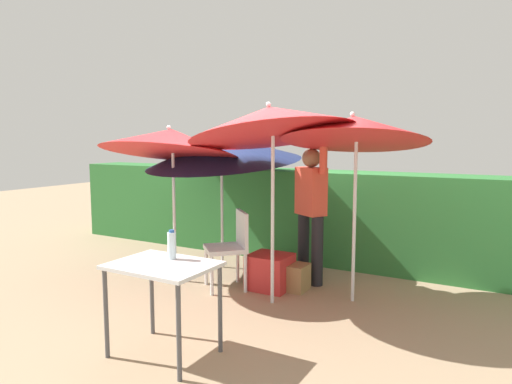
# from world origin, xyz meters

# --- Properties ---
(ground_plane) EXTENTS (24.00, 24.00, 0.00)m
(ground_plane) POSITION_xyz_m (0.00, 0.00, 0.00)
(ground_plane) COLOR #9E8466
(hedge_row) EXTENTS (8.00, 0.70, 1.27)m
(hedge_row) POSITION_xyz_m (0.00, 1.71, 0.63)
(hedge_row) COLOR #2D7033
(hedge_row) RESTS_ON ground_plane
(umbrella_rainbow) EXTENTS (1.52, 1.53, 2.09)m
(umbrella_rainbow) POSITION_xyz_m (1.15, 0.31, 1.81)
(umbrella_rainbow) COLOR silver
(umbrella_rainbow) RESTS_ON ground_plane
(umbrella_orange) EXTENTS (1.64, 1.65, 1.98)m
(umbrella_orange) POSITION_xyz_m (-0.95, -0.06, 1.68)
(umbrella_orange) COLOR silver
(umbrella_orange) RESTS_ON ground_plane
(umbrella_yellow) EXTENTS (2.04, 2.06, 1.90)m
(umbrella_yellow) POSITION_xyz_m (-0.73, 0.71, 1.58)
(umbrella_yellow) COLOR silver
(umbrella_yellow) RESTS_ON ground_plane
(umbrella_navy) EXTENTS (1.73, 1.70, 2.25)m
(umbrella_navy) POSITION_xyz_m (0.44, -0.18, 1.89)
(umbrella_navy) COLOR silver
(umbrella_navy) RESTS_ON ground_plane
(person_vendor) EXTENTS (0.51, 0.38, 1.88)m
(person_vendor) POSITION_xyz_m (0.52, 0.69, 0.93)
(person_vendor) COLOR black
(person_vendor) RESTS_ON ground_plane
(chair_plastic) EXTENTS (0.62, 0.62, 0.89)m
(chair_plastic) POSITION_xyz_m (-0.18, 0.05, 0.51)
(chair_plastic) COLOR silver
(chair_plastic) RESTS_ON ground_plane
(cooler_box) EXTENTS (0.46, 0.43, 0.40)m
(cooler_box) POSITION_xyz_m (0.22, 0.24, 0.20)
(cooler_box) COLOR red
(cooler_box) RESTS_ON ground_plane
(crate_cardboard) EXTENTS (0.45, 0.29, 0.30)m
(crate_cardboard) POSITION_xyz_m (0.40, 0.34, 0.15)
(crate_cardboard) COLOR #9E7A4C
(crate_cardboard) RESTS_ON ground_plane
(folding_table) EXTENTS (0.80, 0.60, 0.75)m
(folding_table) POSITION_xyz_m (0.24, -1.61, 0.65)
(folding_table) COLOR #4C4C51
(folding_table) RESTS_ON ground_plane
(bottle_water) EXTENTS (0.07, 0.07, 0.24)m
(bottle_water) POSITION_xyz_m (0.22, -1.47, 0.86)
(bottle_water) COLOR silver
(bottle_water) RESTS_ON folding_table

